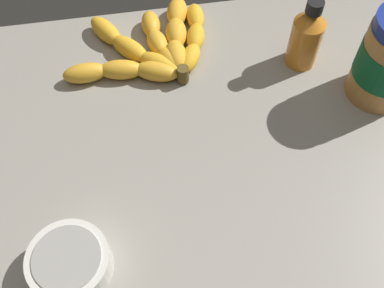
{
  "coord_description": "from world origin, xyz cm",
  "views": [
    {
      "loc": [
        6.37,
        38.9,
        60.62
      ],
      "look_at": [
        0.49,
        3.64,
        3.96
      ],
      "focal_mm": 43.3,
      "sensor_mm": 36.0,
      "label": 1
    }
  ],
  "objects": [
    {
      "name": "ground_plane",
      "position": [
        0.0,
        0.0,
        -1.63
      ],
      "size": [
        86.96,
        59.78,
        3.26
      ],
      "primitive_type": "cube",
      "color": "gray"
    },
    {
      "name": "banana_bunch",
      "position": [
        3.26,
        -18.57,
        1.69
      ],
      "size": [
        26.0,
        19.91,
        3.7
      ],
      "color": "gold",
      "rests_on": "ground_plane"
    },
    {
      "name": "honey_bottle",
      "position": [
        -21.34,
        -12.78,
        5.77
      ],
      "size": [
        5.32,
        5.32,
        12.97
      ],
      "color": "orange",
      "rests_on": "ground_plane"
    },
    {
      "name": "small_bowl",
      "position": [
        18.77,
        17.85,
        2.27
      ],
      "size": [
        10.64,
        10.64,
        4.42
      ],
      "color": "silver",
      "rests_on": "ground_plane"
    }
  ]
}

